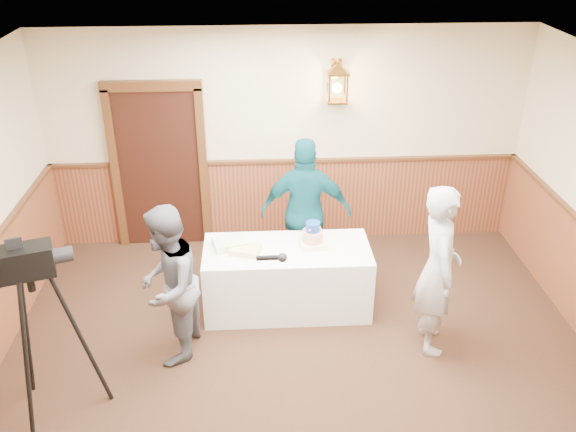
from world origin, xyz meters
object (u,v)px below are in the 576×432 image
interviewer (168,286)px  assistant_p (306,212)px  tiered_cake (313,236)px  display_table (287,278)px  sheet_cake_green (230,243)px  baker (438,270)px  tv_camera_rig (45,344)px  sheet_cake_yellow (245,250)px

interviewer → assistant_p: bearing=142.2°
tiered_cake → assistant_p: size_ratio=0.17×
interviewer → assistant_p: size_ratio=0.92×
tiered_cake → assistant_p: bearing=93.3°
tiered_cake → display_table: bearing=-168.6°
sheet_cake_green → assistant_p: size_ratio=0.19×
baker → assistant_p: 1.75m
assistant_p → tiered_cake: bearing=97.8°
tiered_cake → interviewer: bearing=-151.2°
display_table → tv_camera_rig: bearing=-144.9°
interviewer → tv_camera_rig: (-0.94, -0.74, -0.05)m
tiered_cake → baker: size_ratio=0.17×
tv_camera_rig → tiered_cake: bearing=14.9°
tiered_cake → sheet_cake_green: 0.90m
display_table → baker: bearing=-27.0°
sheet_cake_yellow → tiered_cake: bearing=8.6°
assistant_p → tv_camera_rig: bearing=45.5°
baker → tv_camera_rig: bearing=105.6°
display_table → sheet_cake_yellow: (-0.44, -0.05, 0.41)m
display_table → baker: size_ratio=1.01×
sheet_cake_green → baker: (2.04, -0.81, 0.10)m
tiered_cake → tv_camera_rig: tv_camera_rig is taller
tiered_cake → interviewer: 1.67m
sheet_cake_green → baker: baker is taller
sheet_cake_yellow → assistant_p: bearing=42.0°
sheet_cake_yellow → interviewer: 1.01m
baker → sheet_cake_yellow: bearing=73.7°
baker → assistant_p: bearing=45.7°
display_table → baker: 1.68m
sheet_cake_green → tv_camera_rig: size_ratio=0.20×
interviewer → assistant_p: assistant_p is taller
display_table → sheet_cake_green: size_ratio=5.26×
sheet_cake_green → assistant_p: (0.87, 0.49, 0.10)m
interviewer → display_table: bearing=131.8°
display_table → tiered_cake: tiered_cake is taller
sheet_cake_yellow → sheet_cake_green: 0.22m
sheet_cake_green → tv_camera_rig: (-1.50, -1.57, -0.02)m
tv_camera_rig → baker: bearing=-5.7°
sheet_cake_yellow → sheet_cake_green: (-0.17, 0.14, 0.01)m
tiered_cake → sheet_cake_yellow: 0.74m
baker → tv_camera_rig: baker is taller
sheet_cake_green → interviewer: 1.00m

